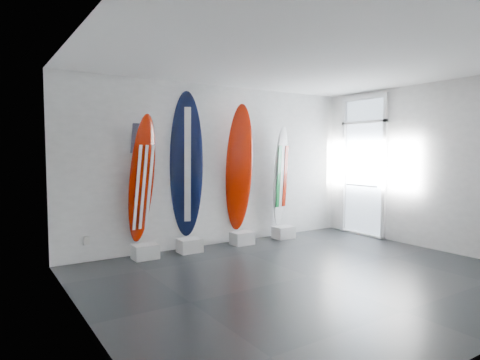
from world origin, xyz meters
TOP-DOWN VIEW (x-y plane):
  - floor at (0.00, 0.00)m, footprint 6.00×6.00m
  - ceiling at (0.00, 0.00)m, footprint 6.00×6.00m
  - wall_back at (0.00, 2.50)m, footprint 6.00×0.00m
  - wall_left at (-3.00, 0.00)m, footprint 0.00×5.00m
  - wall_right at (3.00, 0.00)m, footprint 0.00×5.00m
  - display_block_usa at (-1.60, 2.18)m, footprint 0.40×0.30m
  - surfboard_usa at (-1.60, 2.28)m, footprint 0.59×0.56m
  - display_block_navy at (-0.78, 2.18)m, footprint 0.40×0.30m
  - surfboard_navy at (-0.78, 2.28)m, footprint 0.67×0.54m
  - display_block_swiss at (0.32, 2.18)m, footprint 0.40×0.30m
  - surfboard_swiss at (0.32, 2.28)m, footprint 0.60×0.46m
  - display_block_italy at (1.33, 2.18)m, footprint 0.40×0.30m
  - surfboard_italy at (1.33, 2.28)m, footprint 0.50×0.32m
  - wall_outlet at (-2.45, 2.48)m, footprint 0.09×0.02m
  - glass_door at (2.97, 1.55)m, footprint 0.12×1.16m
  - balcony at (4.30, 1.55)m, footprint 2.80×2.20m

SIDE VIEW (x-z plane):
  - floor at x=0.00m, z-range 0.00..0.00m
  - display_block_usa at x=-1.60m, z-range 0.00..0.24m
  - display_block_navy at x=-0.78m, z-range 0.00..0.24m
  - display_block_swiss at x=0.32m, z-range 0.00..0.24m
  - display_block_italy at x=1.33m, z-range 0.00..0.24m
  - wall_outlet at x=-2.45m, z-range 0.28..0.41m
  - balcony at x=4.30m, z-range -0.10..1.10m
  - surfboard_italy at x=1.33m, z-range 0.24..2.28m
  - surfboard_usa at x=-1.60m, z-range 0.23..2.38m
  - glass_door at x=2.97m, z-range 0.00..2.85m
  - surfboard_swiss at x=0.32m, z-range 0.24..2.65m
  - wall_back at x=0.00m, z-range -1.50..4.50m
  - wall_left at x=-3.00m, z-range -1.00..4.00m
  - wall_right at x=3.00m, z-range -1.00..4.00m
  - surfboard_navy at x=-0.78m, z-range 0.24..2.80m
  - ceiling at x=0.00m, z-range 3.00..3.00m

